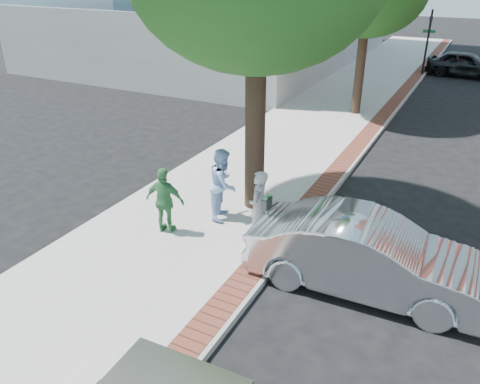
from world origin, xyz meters
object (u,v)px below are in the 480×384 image
Objects in this scene: sedan_silver at (367,255)px; bg_car at (466,64)px; person_green at (165,201)px; parking_meter at (267,212)px; person_gray at (258,207)px; person_officer at (223,184)px.

bg_car is (0.18, 23.13, -0.06)m from sedan_silver.
person_green is 0.38× the size of bg_car.
person_green is (-2.56, -0.28, -0.21)m from parking_meter.
person_gray is 0.37× the size of sedan_silver.
person_gray is 22.84m from bg_car.
person_green reaches higher than bg_car.
parking_meter is 0.30× the size of sedan_silver.
person_officer is 1.12× the size of person_green.
person_gray reaches higher than sedan_silver.
sedan_silver is at bearing -120.64° from person_officer.
person_officer is 4.15m from sedan_silver.
person_gray reaches higher than person_green.
parking_meter is 1.99m from person_officer.
person_green is at bearing 89.76° from sedan_silver.
bg_car is (2.88, 22.66, -0.29)m from person_gray.
parking_meter is at bearing 85.57° from sedan_silver.
person_green is at bearing 172.94° from bg_car.
sedan_silver is (2.69, -0.47, -0.24)m from person_gray.
sedan_silver is (4.86, 0.21, -0.19)m from person_green.
sedan_silver reaches higher than bg_car.
person_officer reaches higher than person_green.
person_officer is (-1.69, 1.05, -0.12)m from parking_meter.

